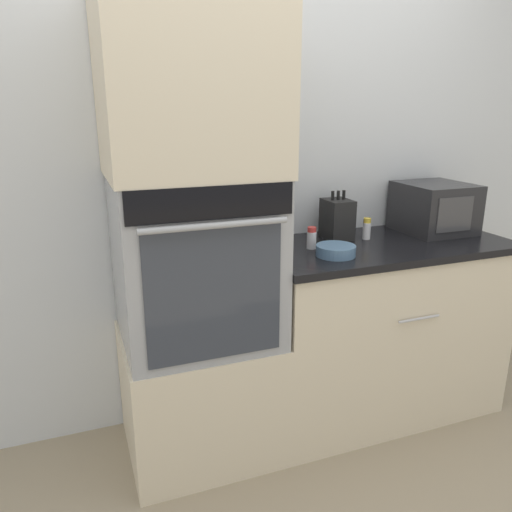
{
  "coord_description": "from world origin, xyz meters",
  "views": [
    {
      "loc": [
        -0.82,
        -1.71,
        1.57
      ],
      "look_at": [
        -0.09,
        0.21,
        0.95
      ],
      "focal_mm": 35.0,
      "sensor_mm": 36.0,
      "label": 1
    }
  ],
  "objects": [
    {
      "name": "knife_block",
      "position": [
        0.43,
        0.45,
        1.02
      ],
      "size": [
        0.12,
        0.16,
        0.24
      ],
      "color": "black",
      "rests_on": "counter_unit"
    },
    {
      "name": "ground_plane",
      "position": [
        0.0,
        0.0,
        0.0
      ],
      "size": [
        12.0,
        12.0,
        0.0
      ],
      "primitive_type": "plane",
      "color": "gray"
    },
    {
      "name": "wall_back",
      "position": [
        0.0,
        0.63,
        1.25
      ],
      "size": [
        8.0,
        0.05,
        2.5
      ],
      "color": "silver",
      "rests_on": "ground_plane"
    },
    {
      "name": "condiment_jar_mid",
      "position": [
        0.23,
        0.32,
        0.98
      ],
      "size": [
        0.04,
        0.04,
        0.1
      ],
      "color": "silver",
      "rests_on": "counter_unit"
    },
    {
      "name": "condiment_jar_near",
      "position": [
        0.57,
        0.38,
        0.98
      ],
      "size": [
        0.04,
        0.04,
        0.11
      ],
      "color": "silver",
      "rests_on": "counter_unit"
    },
    {
      "name": "oven_cabinet_base",
      "position": [
        -0.34,
        0.3,
        0.29
      ],
      "size": [
        0.68,
        0.6,
        0.58
      ],
      "color": "beige",
      "rests_on": "ground_plane"
    },
    {
      "name": "wall_oven",
      "position": [
        -0.34,
        0.3,
        0.94
      ],
      "size": [
        0.65,
        0.64,
        0.72
      ],
      "color": "#9EA0A5",
      "rests_on": "oven_cabinet_base"
    },
    {
      "name": "bowl",
      "position": [
        0.28,
        0.18,
        0.95
      ],
      "size": [
        0.18,
        0.18,
        0.05
      ],
      "color": "#517599",
      "rests_on": "counter_unit"
    },
    {
      "name": "microwave",
      "position": [
        0.99,
        0.4,
        1.05
      ],
      "size": [
        0.34,
        0.36,
        0.26
      ],
      "color": "#232326",
      "rests_on": "counter_unit"
    },
    {
      "name": "oven_cabinet_upper",
      "position": [
        -0.34,
        0.3,
        1.66
      ],
      "size": [
        0.68,
        0.6,
        0.73
      ],
      "color": "beige",
      "rests_on": "wall_oven"
    },
    {
      "name": "counter_unit",
      "position": [
        0.62,
        0.3,
        0.46
      ],
      "size": [
        1.26,
        0.63,
        0.92
      ],
      "color": "beige",
      "rests_on": "ground_plane"
    }
  ]
}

